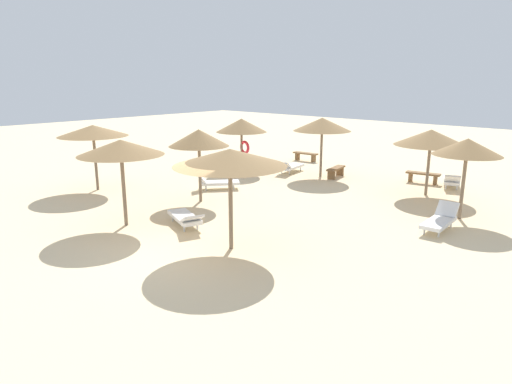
{
  "coord_description": "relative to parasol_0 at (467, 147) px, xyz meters",
  "views": [
    {
      "loc": [
        9.34,
        -7.33,
        4.73
      ],
      "look_at": [
        0.0,
        3.0,
        1.2
      ],
      "focal_mm": 31.77,
      "sensor_mm": 36.0,
      "label": 1
    }
  ],
  "objects": [
    {
      "name": "lounger_2",
      "position": [
        -1.88,
        4.55,
        -2.16
      ],
      "size": [
        1.26,
        2.0,
        0.71
      ],
      "color": "white",
      "rests_on": "ground"
    },
    {
      "name": "parasol_3",
      "position": [
        -7.92,
        -8.1,
        0.09
      ],
      "size": [
        2.73,
        2.73,
        2.83
      ],
      "color": "#75604C",
      "rests_on": "ground"
    },
    {
      "name": "parasol_0",
      "position": [
        0.0,
        0.0,
        0.0
      ],
      "size": [
        2.24,
        2.24,
        2.78
      ],
      "color": "#75604C",
      "rests_on": "ground"
    },
    {
      "name": "parasol_4",
      "position": [
        -7.46,
        2.51,
        0.07
      ],
      "size": [
        2.77,
        2.77,
        2.87
      ],
      "color": "#75604C",
      "rests_on": "ground"
    },
    {
      "name": "bench_1",
      "position": [
        -3.15,
        4.48,
        -2.14
      ],
      "size": [
        1.55,
        0.65,
        0.49
      ],
      "color": "brown",
      "rests_on": "ground"
    },
    {
      "name": "lounger_1",
      "position": [
        -9.35,
        -2.7,
        -2.16
      ],
      "size": [
        1.67,
        1.84,
        0.79
      ],
      "color": "white",
      "rests_on": "ground"
    },
    {
      "name": "bench_2",
      "position": [
        -10.54,
        5.5,
        -2.14
      ],
      "size": [
        1.53,
        0.51,
        0.49
      ],
      "color": "brown",
      "rests_on": "ground"
    },
    {
      "name": "parasol_2",
      "position": [
        -2.18,
        2.45,
        -0.1
      ],
      "size": [
        2.89,
        2.89,
        2.71
      ],
      "color": "#75604C",
      "rests_on": "ground"
    },
    {
      "name": "parasol_7",
      "position": [
        -13.11,
        -6.22,
        0.07
      ],
      "size": [
        2.9,
        2.9,
        2.8
      ],
      "color": "#75604C",
      "rests_on": "ground"
    },
    {
      "name": "ground_plane",
      "position": [
        -4.55,
        -8.44,
        -2.48
      ],
      "size": [
        80.0,
        80.0,
        0.0
      ],
      "primitive_type": "plane",
      "color": "beige"
    },
    {
      "name": "parasol_6",
      "position": [
        -3.86,
        -7.25,
        0.14
      ],
      "size": [
        3.14,
        3.14,
        2.86
      ],
      "color": "#75604C",
      "rests_on": "ground"
    },
    {
      "name": "lounger_0",
      "position": [
        -0.07,
        -1.64,
        -2.16
      ],
      "size": [
        0.73,
        1.89,
        0.77
      ],
      "color": "white",
      "rests_on": "ground"
    },
    {
      "name": "lounger_4",
      "position": [
        -9.16,
        2.27,
        -2.17
      ],
      "size": [
        0.94,
        1.98,
        0.68
      ],
      "color": "white",
      "rests_on": "ground"
    },
    {
      "name": "parasol_1",
      "position": [
        -8.34,
        -4.48,
        0.01
      ],
      "size": [
        2.31,
        2.31,
        2.83
      ],
      "color": "#75604C",
      "rests_on": "ground"
    },
    {
      "name": "bench_0",
      "position": [
        -6.8,
        2.86,
        -2.14
      ],
      "size": [
        0.67,
        1.55,
        0.49
      ],
      "color": "brown",
      "rests_on": "ground"
    },
    {
      "name": "lounger_3",
      "position": [
        -6.34,
        -6.86,
        -2.17
      ],
      "size": [
        2.02,
        1.26,
        0.62
      ],
      "color": "white",
      "rests_on": "ground"
    },
    {
      "name": "parasol_5",
      "position": [
        -11.22,
        0.85,
        -0.13
      ],
      "size": [
        2.59,
        2.59,
        2.72
      ],
      "color": "#75604C",
      "rests_on": "ground"
    }
  ]
}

